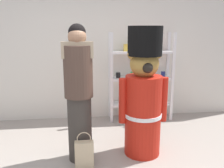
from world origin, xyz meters
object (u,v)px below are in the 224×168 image
object	(u,v)px
person_shopper	(79,93)
shopping_bag	(84,154)
merchandise_shelf	(141,76)
teddy_bear_guard	(143,95)

from	to	relation	value
person_shopper	shopping_bag	xyz separation A→B (m)	(0.05, -0.22, -0.73)
merchandise_shelf	teddy_bear_guard	size ratio (longest dim) A/B	0.95
merchandise_shelf	person_shopper	world-z (taller)	person_shopper
merchandise_shelf	shopping_bag	size ratio (longest dim) A/B	3.48
teddy_bear_guard	person_shopper	xyz separation A→B (m)	(-0.85, -0.06, 0.08)
teddy_bear_guard	shopping_bag	xyz separation A→B (m)	(-0.80, -0.28, -0.65)
merchandise_shelf	teddy_bear_guard	distance (m)	1.36
person_shopper	shopping_bag	distance (m)	0.76
teddy_bear_guard	person_shopper	bearing A→B (deg)	-176.15
person_shopper	teddy_bear_guard	bearing A→B (deg)	3.85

